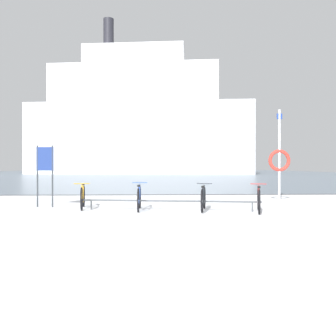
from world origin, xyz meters
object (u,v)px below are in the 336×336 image
(bicycle_3, at_px, (259,199))
(info_sign, at_px, (45,165))
(bicycle_1, at_px, (139,198))
(bicycle_0, at_px, (83,197))
(bicycle_2, at_px, (203,199))
(rescue_post, at_px, (279,158))
(ferry_ship, at_px, (139,122))

(bicycle_3, height_order, info_sign, info_sign)
(bicycle_1, xyz_separation_m, info_sign, (-3.04, 0.95, 0.97))
(bicycle_0, distance_m, bicycle_2, 3.70)
(rescue_post, bearing_deg, ferry_ship, 97.62)
(bicycle_1, bearing_deg, bicycle_2, -6.90)
(ferry_ship, bearing_deg, bicycle_0, -89.79)
(bicycle_1, distance_m, info_sign, 3.33)
(bicycle_0, height_order, bicycle_1, bicycle_1)
(bicycle_1, distance_m, ferry_ship, 55.06)
(bicycle_3, height_order, rescue_post, rescue_post)
(bicycle_1, distance_m, bicycle_2, 1.90)
(bicycle_0, height_order, ferry_ship, ferry_ship)
(rescue_post, relative_size, ferry_ship, 0.09)
(rescue_post, bearing_deg, info_sign, -170.55)
(bicycle_3, distance_m, ferry_ship, 55.90)
(info_sign, bearing_deg, bicycle_2, -13.46)
(bicycle_1, height_order, rescue_post, rescue_post)
(bicycle_0, xyz_separation_m, info_sign, (-1.29, 0.50, 0.97))
(ferry_ship, bearing_deg, bicycle_1, -87.95)
(bicycle_3, bearing_deg, bicycle_2, 165.67)
(info_sign, bearing_deg, bicycle_0, -21.27)
(bicycle_3, height_order, ferry_ship, ferry_ship)
(bicycle_2, bearing_deg, rescue_post, 38.85)
(info_sign, height_order, ferry_ship, ferry_ship)
(info_sign, relative_size, ferry_ship, 0.05)
(bicycle_0, bearing_deg, bicycle_1, -14.39)
(bicycle_0, height_order, rescue_post, rescue_post)
(bicycle_0, distance_m, ferry_ship, 54.58)
(rescue_post, height_order, ferry_ship, ferry_ship)
(bicycle_1, height_order, info_sign, info_sign)
(bicycle_3, relative_size, info_sign, 0.88)
(info_sign, height_order, rescue_post, rescue_post)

